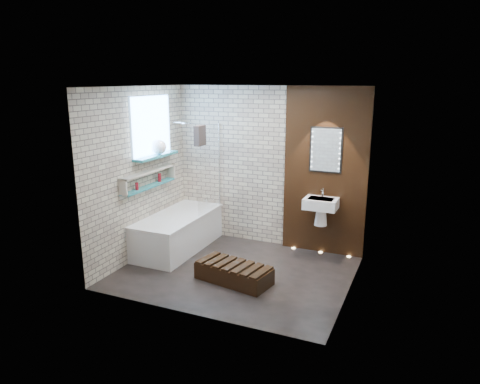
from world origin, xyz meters
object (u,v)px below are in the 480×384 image
at_px(bathtub, 178,232).
at_px(bath_screen, 209,169).
at_px(washbasin, 321,207).
at_px(walnut_step, 234,273).
at_px(led_mirror, 326,150).

relative_size(bathtub, bath_screen, 1.24).
height_order(bathtub, washbasin, washbasin).
bearing_deg(walnut_step, bathtub, 150.54).
bearing_deg(bathtub, washbasin, 16.01).
height_order(led_mirror, walnut_step, led_mirror).
relative_size(led_mirror, walnut_step, 0.68).
distance_m(bath_screen, walnut_step, 1.93).
height_order(bath_screen, washbasin, bath_screen).
distance_m(washbasin, walnut_step, 1.75).
bearing_deg(washbasin, walnut_step, -121.64).
bearing_deg(bath_screen, washbasin, 5.78).
xyz_separation_m(bathtub, washbasin, (2.17, 0.62, 0.50)).
relative_size(washbasin, led_mirror, 0.83).
bearing_deg(washbasin, bathtub, -163.99).
relative_size(washbasin, walnut_step, 0.56).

